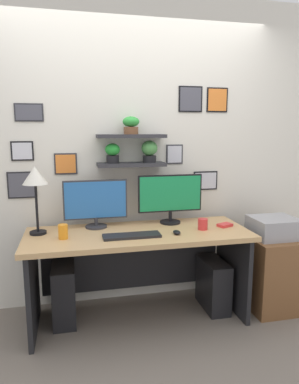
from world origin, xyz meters
TOP-DOWN VIEW (x-y plane):
  - ground_plane at (0.00, 0.00)m, footprint 8.00×8.00m
  - back_wall_assembly at (-0.00, 0.44)m, footprint 4.40×0.24m
  - desk at (0.00, 0.06)m, footprint 1.79×0.68m
  - monitor_left at (-0.32, 0.22)m, footprint 0.53×0.18m
  - monitor_right at (0.32, 0.22)m, footprint 0.57×0.18m
  - keyboard at (-0.08, -0.12)m, footprint 0.44×0.14m
  - computer_mouse at (0.28, -0.12)m, footprint 0.06×0.09m
  - desk_lamp at (-0.78, 0.12)m, footprint 0.19×0.19m
  - coffee_mug at (0.53, -0.04)m, footprint 0.08×0.08m
  - scissors_tray at (0.74, -0.00)m, footprint 0.14×0.12m
  - water_cup at (-0.59, -0.05)m, footprint 0.07×0.07m
  - drawer_cabinet at (1.18, -0.05)m, footprint 0.44×0.50m
  - printer at (1.18, -0.05)m, footprint 0.38×0.34m
  - computer_tower_left at (-0.61, 0.11)m, footprint 0.18×0.40m
  - computer_tower_right at (0.67, 0.04)m, footprint 0.18×0.40m

SIDE VIEW (x-z plane):
  - ground_plane at x=0.00m, z-range 0.00..0.00m
  - computer_tower_right at x=0.67m, z-range 0.00..0.44m
  - computer_tower_left at x=-0.61m, z-range 0.00..0.48m
  - drawer_cabinet at x=1.18m, z-range 0.00..0.64m
  - desk at x=0.00m, z-range 0.17..0.92m
  - printer at x=1.18m, z-range 0.64..0.81m
  - keyboard at x=-0.08m, z-range 0.75..0.77m
  - scissors_tray at x=0.74m, z-range 0.75..0.77m
  - computer_mouse at x=0.28m, z-range 0.75..0.78m
  - coffee_mug at x=0.53m, z-range 0.75..0.84m
  - water_cup at x=-0.59m, z-range 0.75..0.86m
  - monitor_left at x=-0.32m, z-range 0.76..1.16m
  - monitor_right at x=0.32m, z-range 0.77..1.20m
  - desk_lamp at x=-0.78m, z-range 0.91..1.45m
  - back_wall_assembly at x=0.00m, z-range 0.00..2.70m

